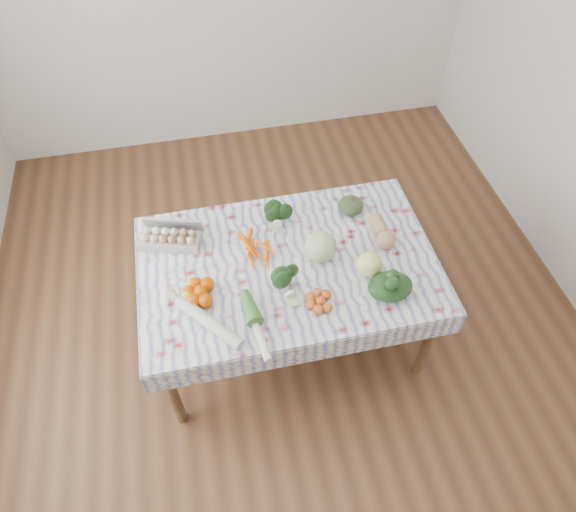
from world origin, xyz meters
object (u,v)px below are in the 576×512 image
at_px(dining_table, 288,272).
at_px(butternut_squash, 382,231).
at_px(egg_carton, 170,240).
at_px(grapefruit, 369,264).
at_px(kabocha_squash, 351,206).
at_px(cabbage, 321,247).

height_order(dining_table, butternut_squash, butternut_squash).
bearing_deg(egg_carton, grapefruit, -5.73).
distance_m(egg_carton, kabocha_squash, 1.08).
xyz_separation_m(dining_table, kabocha_squash, (0.45, 0.31, 0.13)).
distance_m(kabocha_squash, cabbage, 0.41).
relative_size(dining_table, grapefruit, 11.64).
bearing_deg(grapefruit, dining_table, 159.18).
relative_size(dining_table, cabbage, 9.10).
relative_size(dining_table, butternut_squash, 6.75).
bearing_deg(butternut_squash, egg_carton, 169.97).
height_order(egg_carton, grapefruit, grapefruit).
bearing_deg(cabbage, butternut_squash, 9.73).
bearing_deg(butternut_squash, grapefruit, -124.39).
height_order(egg_carton, cabbage, cabbage).
xyz_separation_m(egg_carton, cabbage, (0.81, -0.26, 0.04)).
height_order(dining_table, cabbage, cabbage).
xyz_separation_m(egg_carton, butternut_squash, (1.20, -0.20, 0.01)).
bearing_deg(egg_carton, cabbage, -1.51).
distance_m(kabocha_squash, grapefruit, 0.47).
relative_size(cabbage, butternut_squash, 0.74).
height_order(kabocha_squash, grapefruit, grapefruit).
height_order(dining_table, egg_carton, egg_carton).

